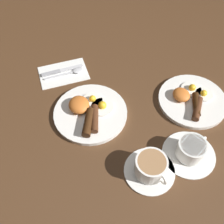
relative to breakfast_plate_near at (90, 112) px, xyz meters
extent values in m
plane|color=#4C301C|center=(0.00, 0.00, -0.01)|extent=(3.00, 3.00, 0.00)
cylinder|color=white|center=(0.00, 0.00, -0.01)|extent=(0.26, 0.26, 0.01)
cylinder|color=white|center=(-0.04, 0.03, 0.00)|extent=(0.08, 0.08, 0.01)
sphere|color=yellow|center=(-0.04, 0.03, 0.01)|extent=(0.03, 0.03, 0.03)
cylinder|color=white|center=(0.00, 0.05, 0.00)|extent=(0.08, 0.08, 0.01)
sphere|color=yellow|center=(0.00, 0.05, 0.01)|extent=(0.03, 0.03, 0.03)
ellipsoid|color=orange|center=(-0.03, -0.03, 0.02)|extent=(0.08, 0.07, 0.04)
cylinder|color=#381E0C|center=(0.05, -0.02, 0.02)|extent=(0.11, 0.08, 0.03)
cylinder|color=#482614|center=(0.04, 0.01, 0.01)|extent=(0.11, 0.06, 0.03)
cylinder|color=white|center=(0.10, 0.36, -0.01)|extent=(0.25, 0.25, 0.01)
cylinder|color=white|center=(0.06, 0.38, 0.00)|extent=(0.08, 0.08, 0.01)
sphere|color=yellow|center=(0.06, 0.39, 0.01)|extent=(0.03, 0.03, 0.03)
cylinder|color=white|center=(0.10, 0.41, 0.00)|extent=(0.07, 0.07, 0.01)
sphere|color=yellow|center=(0.10, 0.41, 0.01)|extent=(0.02, 0.02, 0.02)
ellipsoid|color=orange|center=(0.07, 0.33, 0.02)|extent=(0.07, 0.06, 0.03)
cylinder|color=#482614|center=(0.15, 0.35, 0.01)|extent=(0.09, 0.08, 0.02)
cylinder|color=#341C0A|center=(0.13, 0.35, 0.01)|extent=(0.10, 0.07, 0.02)
cylinder|color=white|center=(0.28, 0.09, -0.01)|extent=(0.16, 0.16, 0.01)
cylinder|color=white|center=(0.28, 0.09, 0.02)|extent=(0.10, 0.10, 0.06)
cylinder|color=#9E7047|center=(0.28, 0.09, 0.05)|extent=(0.08, 0.08, 0.00)
torus|color=white|center=(0.32, 0.10, 0.03)|extent=(0.04, 0.02, 0.04)
cylinder|color=white|center=(0.28, 0.23, -0.01)|extent=(0.17, 0.17, 0.01)
cylinder|color=white|center=(0.28, 0.23, 0.02)|extent=(0.09, 0.09, 0.06)
cylinder|color=#9E7047|center=(0.28, 0.23, 0.05)|extent=(0.08, 0.08, 0.00)
torus|color=white|center=(0.27, 0.27, 0.03)|extent=(0.02, 0.04, 0.04)
cube|color=white|center=(-0.23, -0.03, -0.01)|extent=(0.15, 0.20, 0.01)
cube|color=silver|center=(-0.24, 0.01, -0.01)|extent=(0.02, 0.09, 0.00)
cube|color=#9E9EA3|center=(-0.25, -0.07, -0.01)|extent=(0.02, 0.08, 0.01)
ellipsoid|color=silver|center=(-0.22, 0.03, -0.01)|extent=(0.03, 0.05, 0.01)
cube|color=silver|center=(-0.22, -0.05, -0.01)|extent=(0.01, 0.11, 0.00)
camera|label=1|loc=(0.53, -0.15, 0.74)|focal=42.00mm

